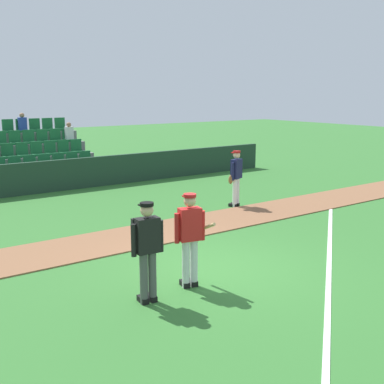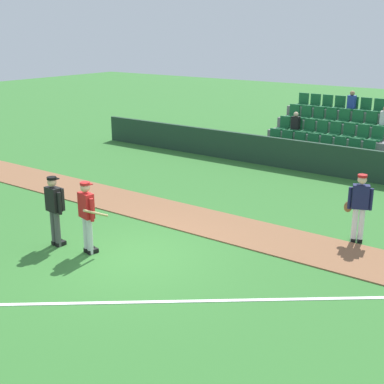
% 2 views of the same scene
% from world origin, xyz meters
% --- Properties ---
extents(ground_plane, '(80.00, 80.00, 0.00)m').
position_xyz_m(ground_plane, '(0.00, 0.00, 0.00)').
color(ground_plane, '#33702D').
extents(infield_dirt_path, '(28.00, 1.87, 0.03)m').
position_xyz_m(infield_dirt_path, '(0.00, 2.87, 0.01)').
color(infield_dirt_path, brown).
rests_on(infield_dirt_path, ground).
extents(foul_line_chalk, '(9.47, 7.53, 0.01)m').
position_xyz_m(foul_line_chalk, '(3.00, -0.50, 0.01)').
color(foul_line_chalk, white).
rests_on(foul_line_chalk, ground).
extents(dugout_fence, '(20.00, 0.16, 1.14)m').
position_xyz_m(dugout_fence, '(0.00, 9.60, 0.57)').
color(dugout_fence, '#1E3828').
rests_on(dugout_fence, ground).
extents(stadium_bleachers, '(5.00, 3.80, 2.70)m').
position_xyz_m(stadium_bleachers, '(0.00, 11.91, 0.74)').
color(stadium_bleachers, slate).
rests_on(stadium_bleachers, ground).
extents(batter_red_jersey, '(0.61, 0.80, 1.76)m').
position_xyz_m(batter_red_jersey, '(-0.95, -0.48, 0.97)').
color(batter_red_jersey, silver).
rests_on(batter_red_jersey, ground).
extents(umpire_home_plate, '(0.59, 0.33, 1.76)m').
position_xyz_m(umpire_home_plate, '(-1.94, -0.62, 1.00)').
color(umpire_home_plate, '#4C4C4C').
rests_on(umpire_home_plate, ground).
extents(runner_navy_jersey, '(0.66, 0.41, 1.76)m').
position_xyz_m(runner_navy_jersey, '(3.96, 3.95, 0.96)').
color(runner_navy_jersey, white).
rests_on(runner_navy_jersey, ground).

